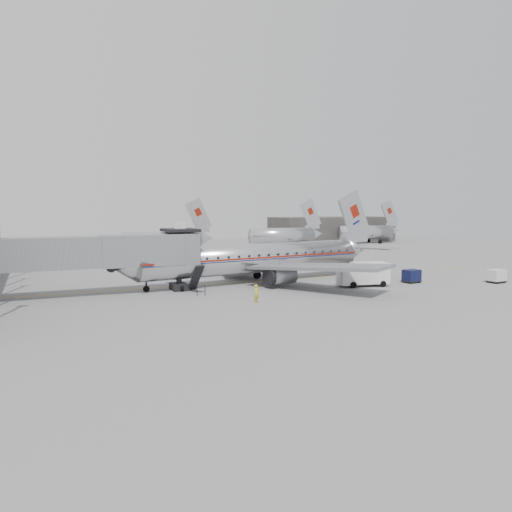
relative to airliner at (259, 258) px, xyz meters
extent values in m
plane|color=slate|center=(-0.68, -5.50, -2.73)|extent=(160.00, 160.00, 0.00)
cube|color=#353230|center=(44.32, 54.50, 0.27)|extent=(30.00, 12.00, 6.00)
cube|color=gold|center=(2.32, 0.50, -2.72)|extent=(60.00, 0.15, 0.01)
cube|color=#5B5E60|center=(-22.68, -1.90, 1.57)|extent=(12.00, 2.80, 3.00)
cube|color=#5B5E60|center=(-13.68, -1.90, 1.57)|extent=(8.00, 3.00, 3.10)
cube|color=#5B5E60|center=(-9.68, -1.50, 1.57)|extent=(3.20, 3.60, 3.20)
cube|color=black|center=(-9.68, -1.50, 3.47)|extent=(3.40, 3.80, 0.30)
cube|color=white|center=(-9.68, -1.50, 3.97)|extent=(1.20, 0.15, 0.80)
cylinder|color=black|center=(-9.98, -1.90, -1.33)|extent=(0.56, 0.56, 2.80)
cube|color=black|center=(-9.98, -1.90, -2.38)|extent=(1.60, 2.20, 0.70)
cylinder|color=black|center=(-9.98, -2.90, -2.43)|extent=(0.30, 0.60, 0.60)
cylinder|color=black|center=(-9.98, -0.90, -2.43)|extent=(0.30, 0.60, 0.60)
cube|color=black|center=(-8.88, -4.20, -1.23)|extent=(0.90, 3.20, 2.90)
cylinder|color=silver|center=(-2.68, 36.50, -0.13)|extent=(14.00, 3.20, 3.20)
cube|color=silver|center=(4.12, 36.50, 4.27)|extent=(5.17, 0.26, 6.52)
cylinder|color=black|center=(-7.18, 36.50, -2.23)|extent=(0.24, 0.24, 1.00)
cylinder|color=silver|center=(23.32, 40.50, -0.13)|extent=(14.00, 3.20, 3.20)
cube|color=silver|center=(30.12, 40.50, 4.27)|extent=(5.17, 0.26, 6.52)
cylinder|color=black|center=(18.82, 40.50, -2.23)|extent=(0.24, 0.24, 1.00)
cylinder|color=silver|center=(47.32, 44.50, -0.13)|extent=(14.00, 3.20, 3.20)
cube|color=silver|center=(54.12, 44.50, 4.27)|extent=(5.17, 0.26, 6.52)
cylinder|color=black|center=(42.82, 44.50, -2.23)|extent=(0.24, 0.24, 1.00)
cylinder|color=silver|center=(-0.68, -0.09, 0.01)|extent=(27.57, 6.88, 3.37)
cone|color=silver|center=(-15.60, -2.03, 0.01)|extent=(3.15, 3.70, 3.37)
cone|color=silver|center=(14.51, 1.89, 0.37)|extent=(4.03, 3.65, 3.21)
cube|color=maroon|center=(-0.68, -0.09, 0.24)|extent=(27.57, 6.93, 0.16)
cube|color=#08154D|center=(-0.68, -0.09, 0.03)|extent=(27.57, 6.93, 0.09)
cube|color=silver|center=(14.24, 1.85, 4.57)|extent=(5.58, 0.99, 7.01)
cube|color=gray|center=(0.98, 8.40, -0.27)|extent=(8.97, 15.41, 1.08)
cube|color=gray|center=(3.09, -7.87, -0.27)|extent=(11.88, 15.06, 1.08)
cylinder|color=gray|center=(-0.84, 4.67, -1.41)|extent=(3.32, 2.30, 1.92)
cylinder|color=gray|center=(0.39, -4.73, -1.41)|extent=(3.32, 2.30, 1.92)
cylinder|color=black|center=(-13.34, -1.74, -2.14)|extent=(0.18, 0.18, 1.19)
cylinder|color=black|center=(0.82, 2.50, -2.09)|extent=(0.24, 0.24, 1.28)
cylinder|color=black|center=(0.82, 2.50, -2.32)|extent=(0.95, 0.43, 0.91)
cylinder|color=black|center=(1.44, -2.20, -2.09)|extent=(0.24, 0.24, 1.28)
cylinder|color=black|center=(1.44, -2.20, -2.32)|extent=(0.95, 0.43, 0.91)
cube|color=silver|center=(9.76, -7.62, -1.28)|extent=(4.20, 2.85, 2.25)
cube|color=silver|center=(7.13, -7.10, -1.71)|extent=(2.08, 2.33, 1.50)
cube|color=black|center=(7.13, -7.10, -1.07)|extent=(1.61, 2.04, 0.64)
cylinder|color=black|center=(7.26, -8.11, -2.38)|extent=(0.73, 0.39, 0.69)
cylinder|color=black|center=(7.63, -6.22, -2.38)|extent=(0.73, 0.39, 0.69)
cylinder|color=black|center=(10.63, -8.77, -2.38)|extent=(0.73, 0.39, 0.69)
cylinder|color=black|center=(11.00, -6.88, -2.38)|extent=(0.73, 0.39, 0.69)
cube|color=#0D1134|center=(15.51, -7.65, -1.87)|extent=(1.96, 1.57, 1.26)
cube|color=black|center=(15.51, -7.65, -2.55)|extent=(2.06, 1.67, 0.11)
cylinder|color=black|center=(14.87, -8.28, -2.59)|extent=(0.28, 0.14, 0.27)
cylinder|color=black|center=(16.29, -8.09, -2.59)|extent=(0.28, 0.14, 0.27)
cylinder|color=black|center=(14.72, -7.21, -2.59)|extent=(0.28, 0.14, 0.27)
cylinder|color=black|center=(16.15, -7.02, -2.59)|extent=(0.28, 0.14, 0.27)
cube|color=silver|center=(24.32, -11.57, -1.87)|extent=(1.89, 1.46, 1.27)
cube|color=black|center=(24.32, -11.57, -2.55)|extent=(1.98, 1.56, 0.11)
cylinder|color=black|center=(23.63, -12.15, -2.59)|extent=(0.28, 0.12, 0.27)
cylinder|color=black|center=(25.08, -12.06, -2.59)|extent=(0.28, 0.12, 0.27)
cylinder|color=black|center=(23.57, -11.07, -2.59)|extent=(0.28, 0.12, 0.27)
cylinder|color=black|center=(25.01, -10.98, -2.59)|extent=(0.28, 0.12, 0.27)
imported|color=#C4CF18|center=(-5.45, -11.50, -1.89)|extent=(0.73, 0.69, 1.67)
camera|label=1|loc=(-23.31, -51.80, 5.91)|focal=35.00mm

